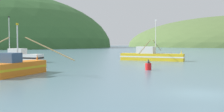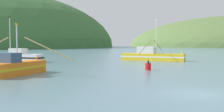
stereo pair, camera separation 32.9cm
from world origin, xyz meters
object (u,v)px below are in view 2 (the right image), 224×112
Objects in this scene: fishing_boat_yellow at (151,56)px; channel_buoy at (148,66)px; fishing_boat_orange at (16,67)px; fishing_boat_white at (12,57)px.

channel_buoy is (-4.28, -16.59, -0.36)m from fishing_boat_yellow.
fishing_boat_yellow reaches higher than channel_buoy.
fishing_boat_orange is 0.82× the size of fishing_boat_yellow.
fishing_boat_orange is at bearing 130.08° from fishing_boat_white.
fishing_boat_white is at bearing 42.63° from fishing_boat_orange.
fishing_boat_orange is 27.59m from fishing_boat_yellow.
channel_buoy is (20.44, -15.98, -0.28)m from fishing_boat_white.
fishing_boat_white reaches higher than fishing_boat_yellow.
fishing_boat_white is at bearing 141.97° from channel_buoy.
fishing_boat_orange is at bearing -165.44° from channel_buoy.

